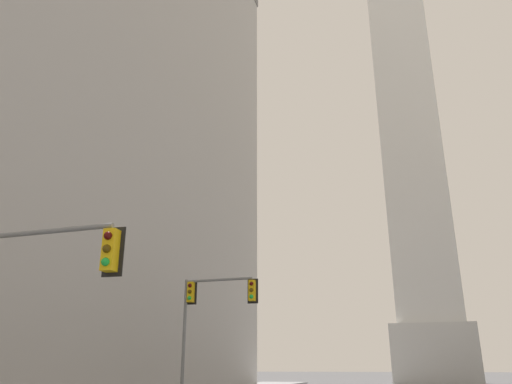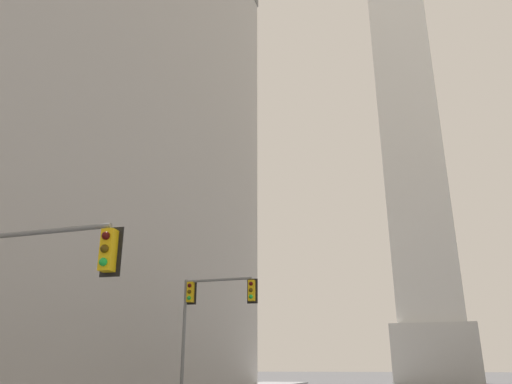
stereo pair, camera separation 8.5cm
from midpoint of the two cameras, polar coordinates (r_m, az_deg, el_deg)
building_left at (r=41.17m, az=-21.89°, el=12.13°), size 18.20×43.43×44.38m
obelisk at (r=67.42m, az=16.58°, el=11.85°), size 8.42×8.42×74.30m
traffic_light_near_left at (r=15.23m, az=-25.59°, el=-8.53°), size 4.99×0.52×5.27m
traffic_light_mid_left at (r=28.00m, az=-5.45°, el=-12.90°), size 4.36×0.52×6.29m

